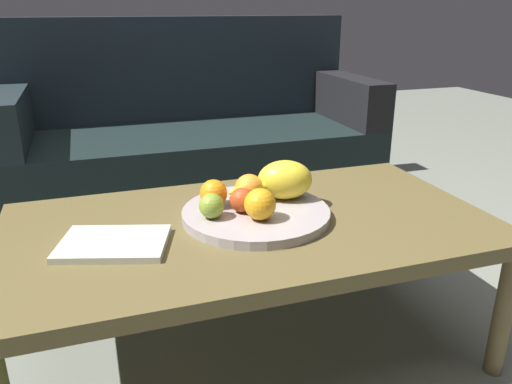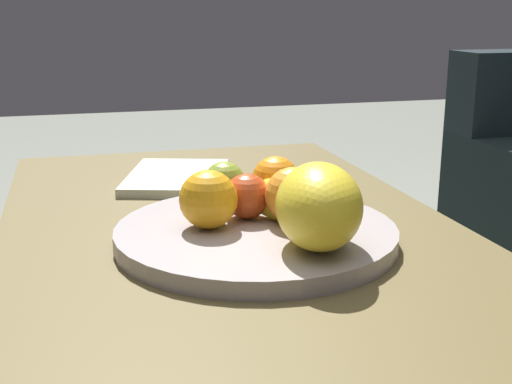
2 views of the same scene
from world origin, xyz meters
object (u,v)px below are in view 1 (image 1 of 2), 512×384
Objects in this scene: apple_left at (211,205)px; orange_front at (214,193)px; fruit_bowl at (256,214)px; apple_front at (242,200)px; melon_large_front at (285,180)px; banana_bunch at (254,194)px; couch at (193,146)px; orange_left at (260,204)px; magazine at (114,243)px; coffee_table at (251,235)px; orange_right at (249,189)px.

orange_front is at bearing 71.42° from apple_left.
apple_front is (-0.04, -0.00, 0.05)m from fruit_bowl.
banana_bunch is at bearing -177.59° from melon_large_front.
melon_large_front reaches higher than banana_bunch.
couch is 1.13m from orange_front.
melon_large_front is 0.17m from orange_left.
fruit_bowl is at bearing 25.51° from magazine.
fruit_bowl is at bearing -152.48° from melon_large_front.
melon_large_front is at bearing 30.01° from coffee_table.
orange_front is (-0.08, 0.08, 0.10)m from coffee_table.
banana_bunch reaches higher than magazine.
coffee_table is at bearing -113.63° from banana_bunch.
melon_large_front is (0.04, -1.11, 0.18)m from couch.
melon_large_front is 0.94× the size of banana_bunch.
couch is at bearing 81.26° from orange_front.
apple_front is at bearing -158.37° from melon_large_front.
coffee_table is 3.22× the size of fruit_bowl.
orange_left is (-0.08, -1.23, 0.17)m from couch.
couch is at bearing 86.66° from fruit_bowl.
melon_large_front is at bearing 16.30° from apple_left.
melon_large_front is at bearing -0.49° from orange_right.
orange_front is at bearing -98.74° from couch.
apple_left is (-0.02, -0.07, -0.00)m from orange_front.
apple_left is (-0.12, -0.07, -0.01)m from orange_right.
orange_front is (-0.10, 0.06, 0.05)m from fruit_bowl.
apple_front is at bearing 6.77° from apple_left.
apple_front is 0.09m from apple_left.
couch reaches higher than banana_bunch.
apple_front reaches higher than coffee_table.
apple_front is at bearing 114.61° from orange_left.
fruit_bowl is 2.59× the size of melon_large_front.
orange_right is at bearing 28.64° from apple_left.
melon_large_front is 0.24m from apple_left.
coffee_table is 0.06m from fruit_bowl.
magazine is (-0.36, -0.04, 0.05)m from coffee_table.
banana_bunch is at bearing 24.99° from apple_left.
fruit_bowl is 5.30× the size of orange_front.
orange_left reaches higher than fruit_bowl.
orange_left is at bearing -24.55° from apple_left.
fruit_bowl is 0.14m from melon_large_front.
melon_large_front is at bearing 46.12° from orange_left.
coffee_table is 0.13m from orange_right.
orange_right is (0.10, -0.00, 0.00)m from orange_front.
coffee_table is 0.36m from magazine.
coffee_table is 0.12m from banana_bunch.
banana_bunch reaches higher than coffee_table.
orange_left reaches higher than coffee_table.
banana_bunch is 0.40m from magazine.
magazine is at bearing 178.32° from orange_left.
apple_front is at bearing -175.96° from fruit_bowl.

